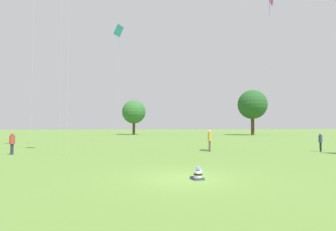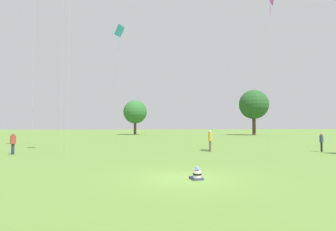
{
  "view_description": "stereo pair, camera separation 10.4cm",
  "coord_description": "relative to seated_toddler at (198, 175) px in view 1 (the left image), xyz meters",
  "views": [
    {
      "loc": [
        -2.41,
        -10.84,
        2.2
      ],
      "look_at": [
        0.13,
        5.66,
        2.86
      ],
      "focal_mm": 28.0,
      "sensor_mm": 36.0,
      "label": 1
    },
    {
      "loc": [
        -2.31,
        -10.85,
        2.2
      ],
      "look_at": [
        0.13,
        5.66,
        2.86
      ],
      "focal_mm": 28.0,
      "sensor_mm": 36.0,
      "label": 2
    }
  ],
  "objects": [
    {
      "name": "ground_plane",
      "position": [
        -0.44,
        0.36,
        -0.2
      ],
      "size": [
        300.0,
        300.0,
        0.0
      ],
      "primitive_type": "plane",
      "color": "#567A33"
    },
    {
      "name": "seated_toddler",
      "position": [
        0.0,
        0.0,
        0.0
      ],
      "size": [
        0.51,
        0.6,
        0.53
      ],
      "rotation": [
        0.0,
        0.0,
        0.15
      ],
      "color": "#383D56",
      "rests_on": "ground"
    },
    {
      "name": "person_standing_0",
      "position": [
        4.08,
        11.13,
        0.93
      ],
      "size": [
        0.39,
        0.39,
        1.84
      ],
      "rotation": [
        0.0,
        0.0,
        3.53
      ],
      "color": "brown",
      "rests_on": "ground"
    },
    {
      "name": "person_standing_1",
      "position": [
        -11.6,
        11.21,
        0.78
      ],
      "size": [
        0.47,
        0.47,
        1.66
      ],
      "rotation": [
        0.0,
        0.0,
        1.36
      ],
      "color": "#282D42",
      "rests_on": "ground"
    },
    {
      "name": "person_standing_2",
      "position": [
        13.4,
        9.63,
        0.74
      ],
      "size": [
        0.4,
        0.4,
        1.57
      ],
      "rotation": [
        0.0,
        0.0,
        3.71
      ],
      "color": "black",
      "rests_on": "ground"
    },
    {
      "name": "kite_1",
      "position": [
        -4.08,
        23.48,
        13.98
      ],
      "size": [
        1.32,
        1.56,
        15.14
      ],
      "rotation": [
        0.0,
        0.0,
        3.38
      ],
      "color": "#339EDB",
      "rests_on": "ground"
    },
    {
      "name": "kite_3",
      "position": [
        7.55,
        7.29,
        11.34
      ],
      "size": [
        0.93,
        1.23,
        12.39
      ],
      "rotation": [
        0.0,
        0.0,
        0.33
      ],
      "color": "#B738C6",
      "rests_on": "ground"
    },
    {
      "name": "distant_tree_0",
      "position": [
        -1.34,
        55.19,
        5.47
      ],
      "size": [
        5.85,
        5.85,
        8.62
      ],
      "color": "#473323",
      "rests_on": "ground"
    },
    {
      "name": "distant_tree_1",
      "position": [
        26.46,
        47.82,
        7.04
      ],
      "size": [
        6.91,
        6.91,
        10.74
      ],
      "color": "#473323",
      "rests_on": "ground"
    }
  ]
}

